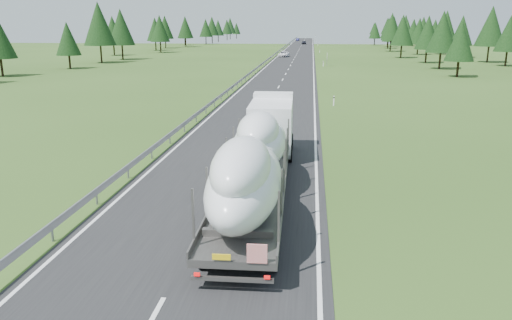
# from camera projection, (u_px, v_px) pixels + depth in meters

# --- Properties ---
(ground) EXTENTS (400.00, 400.00, 0.00)m
(ground) POSITION_uv_depth(u_px,v_px,m) (212.00, 209.00, 21.97)
(ground) COLOR #2A4617
(ground) RESTS_ON ground
(road_surface) EXTENTS (10.00, 400.00, 0.02)m
(road_surface) POSITION_uv_depth(u_px,v_px,m) (294.00, 59.00, 117.92)
(road_surface) COLOR black
(road_surface) RESTS_ON ground
(guardrail) EXTENTS (0.10, 400.00, 0.76)m
(guardrail) POSITION_uv_depth(u_px,v_px,m) (271.00, 57.00, 118.26)
(guardrail) COLOR slate
(guardrail) RESTS_ON ground
(marker_posts) EXTENTS (0.13, 350.08, 1.00)m
(marker_posts) POSITION_uv_depth(u_px,v_px,m) (319.00, 47.00, 169.86)
(marker_posts) COLOR silver
(marker_posts) RESTS_ON ground
(highway_sign) EXTENTS (0.08, 0.90, 2.60)m
(highway_sign) POSITION_uv_depth(u_px,v_px,m) (327.00, 57.00, 97.50)
(highway_sign) COLOR slate
(highway_sign) RESTS_ON ground
(tree_line_right) EXTENTS (28.35, 311.81, 12.51)m
(tree_line_right) POSITION_uv_depth(u_px,v_px,m) (456.00, 28.00, 123.02)
(tree_line_right) COLOR black
(tree_line_right) RESTS_ON ground
(tree_line_left) EXTENTS (14.11, 312.59, 12.61)m
(tree_line_left) POSITION_uv_depth(u_px,v_px,m) (146.00, 28.00, 141.07)
(tree_line_left) COLOR black
(tree_line_left) RESTS_ON ground
(boat_truck) EXTENTS (3.04, 19.59, 4.14)m
(boat_truck) POSITION_uv_depth(u_px,v_px,m) (258.00, 151.00, 22.95)
(boat_truck) COLOR white
(boat_truck) RESTS_ON ground
(distant_van) EXTENTS (2.73, 5.38, 1.46)m
(distant_van) POSITION_uv_depth(u_px,v_px,m) (284.00, 54.00, 127.00)
(distant_van) COLOR white
(distant_van) RESTS_ON ground
(distant_car_dark) EXTENTS (2.01, 4.49, 1.50)m
(distant_car_dark) POSITION_uv_depth(u_px,v_px,m) (304.00, 42.00, 210.01)
(distant_car_dark) COLOR black
(distant_car_dark) RESTS_ON ground
(distant_car_blue) EXTENTS (1.68, 4.06, 1.31)m
(distant_car_blue) POSITION_uv_depth(u_px,v_px,m) (298.00, 40.00, 255.62)
(distant_car_blue) COLOR #1B1C4E
(distant_car_blue) RESTS_ON ground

